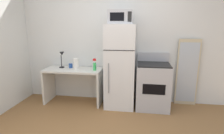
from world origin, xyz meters
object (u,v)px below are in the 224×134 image
microwave (121,17)px  oven_range (153,86)px  desk_lamp (62,57)px  refrigerator (120,67)px  desk (74,79)px  coffee_mug (71,66)px  spray_bottle (95,66)px  leaning_mirror (187,73)px  paper_towel_roll (76,64)px

microwave → oven_range: size_ratio=0.42×
desk_lamp → oven_range: 2.03m
microwave → refrigerator: bearing=90.3°
desk → coffee_mug: size_ratio=12.80×
desk_lamp → oven_range: (1.95, -0.10, -0.52)m
spray_bottle → oven_range: size_ratio=0.23×
spray_bottle → leaning_mirror: size_ratio=0.18×
spray_bottle → microwave: bearing=0.6°
coffee_mug → refrigerator: bearing=-5.9°
desk_lamp → oven_range: size_ratio=0.32×
coffee_mug → oven_range: bearing=-3.6°
paper_towel_roll → leaning_mirror: leaning_mirror is taller
coffee_mug → microwave: size_ratio=0.21×
desk → coffee_mug: (-0.09, 0.09, 0.27)m
desk → spray_bottle: spray_bottle is taller
paper_towel_roll → microwave: size_ratio=0.52×
paper_towel_roll → refrigerator: refrigerator is taller
oven_range → leaning_mirror: (0.71, 0.26, 0.23)m
coffee_mug → refrigerator: size_ratio=0.06×
refrigerator → leaning_mirror: bearing=10.6°
refrigerator → desk: bearing=178.7°
coffee_mug → microwave: bearing=-7.0°
refrigerator → desk_lamp: bearing=175.7°
desk_lamp → refrigerator: 1.30m
leaning_mirror → desk_lamp: bearing=-176.6°
desk → desk_lamp: 0.54m
leaning_mirror → spray_bottle: bearing=-171.5°
coffee_mug → leaning_mirror: size_ratio=0.07×
refrigerator → coffee_mug: bearing=174.1°
desk → oven_range: 1.68m
spray_bottle → microwave: 1.10m
paper_towel_roll → leaning_mirror: size_ratio=0.17×
spray_bottle → coffee_mug: size_ratio=2.62×
desk_lamp → desk: bearing=-15.1°
desk_lamp → spray_bottle: 0.78m
microwave → leaning_mirror: bearing=11.4°
desk → oven_range: oven_range is taller
spray_bottle → microwave: (0.53, 0.01, 0.97)m
microwave → oven_range: microwave is taller
desk → microwave: 1.64m
leaning_mirror → refrigerator: bearing=-169.4°
desk → desk_lamp: (-0.27, 0.07, 0.46)m
desk → desk_lamp: desk_lamp is taller
desk → oven_range: bearing=-0.7°
spray_bottle → microwave: size_ratio=0.54×
paper_towel_roll → oven_range: oven_range is taller
spray_bottle → leaning_mirror: leaning_mirror is taller
refrigerator → spray_bottle: bearing=-177.1°
desk → coffee_mug: coffee_mug is taller
oven_range → leaning_mirror: leaning_mirror is taller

